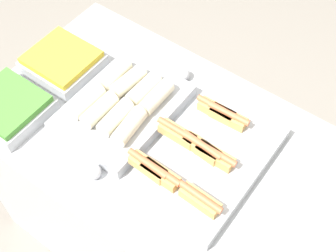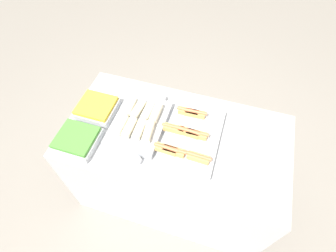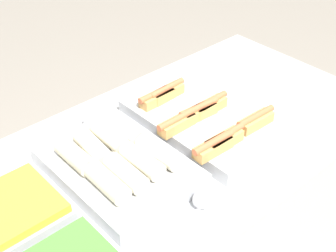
# 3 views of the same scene
# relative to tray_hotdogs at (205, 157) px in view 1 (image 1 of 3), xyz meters

# --- Properties ---
(ground_plane) EXTENTS (12.00, 12.00, 0.00)m
(ground_plane) POSITION_rel_tray_hotdogs_xyz_m (-0.10, 0.00, -0.90)
(ground_plane) COLOR gray
(counter) EXTENTS (1.47, 0.79, 0.86)m
(counter) POSITION_rel_tray_hotdogs_xyz_m (-0.10, 0.00, -0.47)
(counter) COLOR #B7BABF
(counter) RESTS_ON ground_plane
(tray_hotdogs) EXTENTS (0.37, 0.51, 0.10)m
(tray_hotdogs) POSITION_rel_tray_hotdogs_xyz_m (0.00, 0.00, 0.00)
(tray_hotdogs) COLOR #B7BABF
(tray_hotdogs) RESTS_ON counter
(tray_wraps) EXTENTS (0.33, 0.45, 0.11)m
(tray_wraps) POSITION_rel_tray_hotdogs_xyz_m (-0.35, 0.00, 0.01)
(tray_wraps) COLOR #B7BABF
(tray_wraps) RESTS_ON counter
(tray_side_front) EXTENTS (0.25, 0.24, 0.07)m
(tray_side_front) POSITION_rel_tray_hotdogs_xyz_m (-0.67, -0.24, 0.00)
(tray_side_front) COLOR #B7BABF
(tray_side_front) RESTS_ON counter
(tray_side_back) EXTENTS (0.25, 0.24, 0.07)m
(tray_side_back) POSITION_rel_tray_hotdogs_xyz_m (-0.67, 0.03, 0.00)
(tray_side_back) COLOR #B7BABF
(tray_side_back) RESTS_ON counter
(serving_spoon_near) EXTENTS (0.26, 0.05, 0.05)m
(serving_spoon_near) POSITION_rel_tray_hotdogs_xyz_m (-0.28, -0.25, -0.01)
(serving_spoon_near) COLOR silver
(serving_spoon_near) RESTS_ON counter
(serving_spoon_far) EXTENTS (0.23, 0.05, 0.05)m
(serving_spoon_far) POSITION_rel_tray_hotdogs_xyz_m (-0.29, 0.26, -0.01)
(serving_spoon_far) COLOR silver
(serving_spoon_far) RESTS_ON counter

